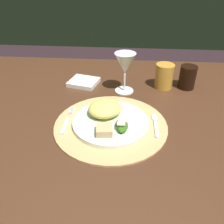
% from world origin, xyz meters
% --- Properties ---
extents(ground_plane, '(6.00, 6.00, 0.00)m').
position_xyz_m(ground_plane, '(0.00, 0.00, 0.00)').
color(ground_plane, '#2B1D22').
extents(dining_table, '(1.28, 0.95, 0.76)m').
position_xyz_m(dining_table, '(0.00, 0.00, 0.63)').
color(dining_table, '#462818').
rests_on(dining_table, ground).
extents(placemat, '(0.36, 0.36, 0.01)m').
position_xyz_m(placemat, '(0.04, -0.11, 0.76)').
color(placemat, tan).
rests_on(placemat, dining_table).
extents(dinner_plate, '(0.25, 0.25, 0.01)m').
position_xyz_m(dinner_plate, '(0.04, -0.11, 0.77)').
color(dinner_plate, silver).
rests_on(dinner_plate, placemat).
extents(pasta_serving, '(0.15, 0.15, 0.04)m').
position_xyz_m(pasta_serving, '(0.02, -0.08, 0.80)').
color(pasta_serving, '#DECD61').
rests_on(pasta_serving, dinner_plate).
extents(salad_greens, '(0.05, 0.07, 0.03)m').
position_xyz_m(salad_greens, '(0.08, -0.15, 0.79)').
color(salad_greens, '#3E661D').
rests_on(salad_greens, dinner_plate).
extents(bread_piece, '(0.05, 0.05, 0.02)m').
position_xyz_m(bread_piece, '(0.02, -0.18, 0.79)').
color(bread_piece, tan).
rests_on(bread_piece, dinner_plate).
extents(fork, '(0.01, 0.15, 0.00)m').
position_xyz_m(fork, '(-0.11, -0.11, 0.76)').
color(fork, silver).
rests_on(fork, placemat).
extents(spoon, '(0.02, 0.13, 0.01)m').
position_xyz_m(spoon, '(0.18, -0.09, 0.76)').
color(spoon, silver).
rests_on(spoon, placemat).
extents(napkin, '(0.14, 0.13, 0.02)m').
position_xyz_m(napkin, '(-0.10, 0.18, 0.77)').
color(napkin, white).
rests_on(napkin, dining_table).
extents(wine_glass, '(0.08, 0.08, 0.16)m').
position_xyz_m(wine_glass, '(0.07, 0.13, 0.87)').
color(wine_glass, silver).
rests_on(wine_glass, dining_table).
extents(amber_tumbler, '(0.07, 0.07, 0.10)m').
position_xyz_m(amber_tumbler, '(0.23, 0.18, 0.81)').
color(amber_tumbler, '#C68931').
rests_on(amber_tumbler, dining_table).
extents(dark_tumbler, '(0.07, 0.07, 0.09)m').
position_xyz_m(dark_tumbler, '(0.33, 0.18, 0.80)').
color(dark_tumbler, black).
rests_on(dark_tumbler, dining_table).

